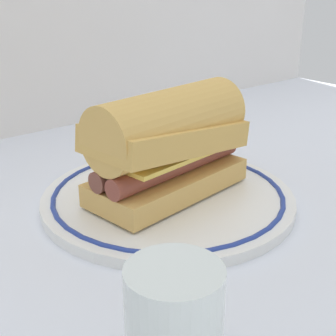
{
  "coord_description": "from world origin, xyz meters",
  "views": [
    {
      "loc": [
        -0.32,
        -0.4,
        0.26
      ],
      "look_at": [
        0.02,
        0.01,
        0.04
      ],
      "focal_mm": 52.65,
      "sensor_mm": 36.0,
      "label": 1
    }
  ],
  "objects": [
    {
      "name": "sausage_sandwich",
      "position": [
        0.02,
        0.01,
        0.08
      ],
      "size": [
        0.2,
        0.11,
        0.12
      ],
      "rotation": [
        0.0,
        0.0,
        0.13
      ],
      "color": "#DBA956",
      "rests_on": "plate"
    },
    {
      "name": "ground_plane",
      "position": [
        0.0,
        0.0,
        0.0
      ],
      "size": [
        1.5,
        1.5,
        0.0
      ],
      "primitive_type": "plane",
      "color": "silver"
    },
    {
      "name": "plate",
      "position": [
        0.02,
        0.01,
        0.01
      ],
      "size": [
        0.3,
        0.3,
        0.01
      ],
      "color": "white",
      "rests_on": "ground_plane"
    },
    {
      "name": "drinking_glass",
      "position": [
        -0.15,
        -0.2,
        0.04
      ],
      "size": [
        0.06,
        0.06,
        0.09
      ],
      "color": "silver",
      "rests_on": "ground_plane"
    }
  ]
}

